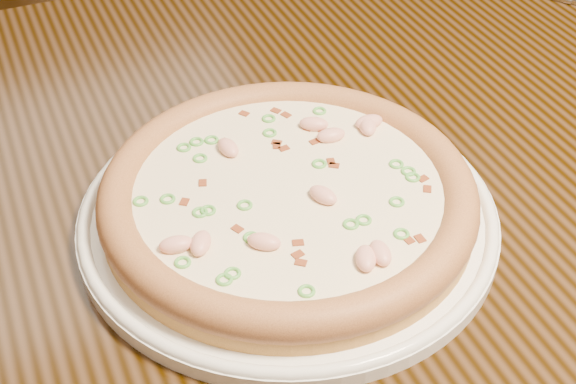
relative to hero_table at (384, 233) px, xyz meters
name	(u,v)px	position (x,y,z in m)	size (l,w,h in m)	color
hero_table	(384,233)	(0.00, 0.00, 0.00)	(1.20, 0.80, 0.75)	black
plate	(288,213)	(-0.12, -0.05, 0.11)	(0.32, 0.32, 0.02)	white
pizza	(288,195)	(-0.12, -0.05, 0.13)	(0.29, 0.29, 0.03)	#C38840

